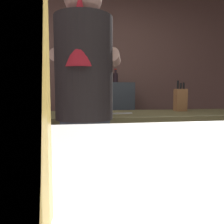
# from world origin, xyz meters

# --- Properties ---
(wall_back) EXTENTS (5.20, 0.10, 2.70)m
(wall_back) POSITION_xyz_m (0.00, 2.20, 1.35)
(wall_back) COLOR brown
(wall_back) RESTS_ON ground
(prep_counter) EXTENTS (2.10, 0.60, 0.92)m
(prep_counter) POSITION_xyz_m (0.35, 0.61, 0.46)
(prep_counter) COLOR #484124
(prep_counter) RESTS_ON ground
(back_shelf) EXTENTS (0.85, 0.36, 1.22)m
(back_shelf) POSITION_xyz_m (0.30, 1.92, 0.61)
(back_shelf) COLOR #373F44
(back_shelf) RESTS_ON ground
(bartender) EXTENTS (0.48, 0.55, 1.75)m
(bartender) POSITION_xyz_m (-0.03, 0.15, 1.01)
(bartender) COLOR #252830
(bartender) RESTS_ON ground
(knife_block) EXTENTS (0.10, 0.08, 0.27)m
(knife_block) POSITION_xyz_m (0.86, 0.72, 1.03)
(knife_block) COLOR brown
(knife_block) RESTS_ON prep_counter
(mixing_bowl) EXTENTS (0.21, 0.21, 0.06)m
(mixing_bowl) POSITION_xyz_m (-0.13, 0.64, 0.95)
(mixing_bowl) COLOR silver
(mixing_bowl) RESTS_ON prep_counter
(chefs_knife) EXTENTS (0.24, 0.06, 0.01)m
(chefs_knife) POSITION_xyz_m (0.25, 0.56, 0.93)
(chefs_knife) COLOR silver
(chefs_knife) RESTS_ON prep_counter
(bottle_soy) EXTENTS (0.07, 0.07, 0.18)m
(bottle_soy) POSITION_xyz_m (0.48, 1.87, 1.29)
(bottle_soy) COLOR black
(bottle_soy) RESTS_ON back_shelf
(bottle_hot_sauce) EXTENTS (0.06, 0.06, 0.22)m
(bottle_hot_sauce) POSITION_xyz_m (0.16, 1.84, 1.30)
(bottle_hot_sauce) COLOR #427C37
(bottle_hot_sauce) RESTS_ON back_shelf
(bottle_olive_oil) EXTENTS (0.07, 0.07, 0.27)m
(bottle_olive_oil) POSITION_xyz_m (0.34, 1.97, 1.32)
(bottle_olive_oil) COLOR #44823B
(bottle_olive_oil) RESTS_ON back_shelf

